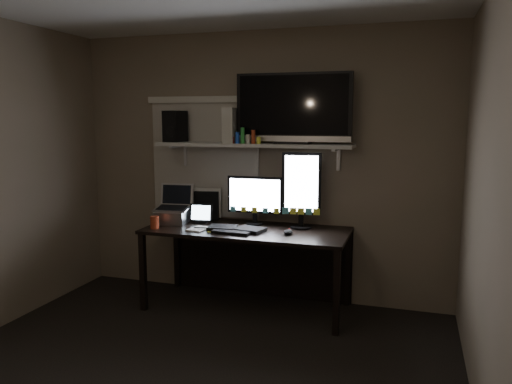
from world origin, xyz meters
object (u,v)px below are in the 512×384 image
at_px(monitor_landscape, 255,200).
at_px(speaker, 175,126).
at_px(keyboard, 236,229).
at_px(mouse, 288,232).
at_px(desk, 251,245).
at_px(cup, 155,222).
at_px(laptop, 172,205).
at_px(monitor_portrait, 301,190).
at_px(tv, 293,108).
at_px(tablet, 202,214).
at_px(game_console, 232,125).

height_order(monitor_landscape, speaker, speaker).
xyz_separation_m(keyboard, mouse, (0.47, -0.00, 0.01)).
relative_size(desk, cup, 16.05).
bearing_deg(laptop, monitor_portrait, 1.98).
bearing_deg(cup, mouse, 6.98).
xyz_separation_m(monitor_landscape, laptop, (-0.75, -0.19, -0.05)).
height_order(laptop, speaker, speaker).
bearing_deg(tv, cup, -158.40).
distance_m(monitor_portrait, tablet, 0.96).
relative_size(laptop, tv, 0.35).
relative_size(tablet, game_console, 0.67).
height_order(keyboard, game_console, game_console).
relative_size(keyboard, laptop, 1.43).
bearing_deg(cup, monitor_landscape, 28.56).
bearing_deg(monitor_portrait, desk, -179.45).
xyz_separation_m(monitor_landscape, monitor_portrait, (0.44, -0.02, 0.12)).
bearing_deg(desk, laptop, -170.65).
bearing_deg(monitor_portrait, cup, -167.78).
height_order(desk, game_console, game_console).
bearing_deg(tv, game_console, -178.25).
xyz_separation_m(tablet, tv, (0.83, 0.13, 0.97)).
xyz_separation_m(desk, cup, (-0.78, -0.36, 0.23)).
bearing_deg(keyboard, tablet, 159.97).
relative_size(monitor_portrait, laptop, 1.95).
xyz_separation_m(desk, mouse, (0.40, -0.22, 0.20)).
xyz_separation_m(monitor_portrait, mouse, (-0.05, -0.27, -0.32)).
bearing_deg(monitor_portrait, monitor_landscape, 171.44).
distance_m(monitor_landscape, game_console, 0.72).
distance_m(cup, speaker, 0.95).
distance_m(game_console, speaker, 0.57).
height_order(tablet, speaker, speaker).
xyz_separation_m(keyboard, cup, (-0.72, -0.15, 0.04)).
bearing_deg(monitor_portrait, mouse, -106.76).
height_order(cup, game_console, game_console).
bearing_deg(mouse, laptop, 167.60).
distance_m(laptop, game_console, 0.92).
xyz_separation_m(monitor_portrait, tablet, (-0.93, -0.09, -0.25)).
distance_m(monitor_portrait, cup, 1.34).
xyz_separation_m(monitor_landscape, cup, (-0.80, -0.43, -0.17)).
relative_size(monitor_landscape, tablet, 2.43).
bearing_deg(keyboard, mouse, 3.14).
distance_m(tablet, tv, 1.28).
distance_m(mouse, tv, 1.08).
bearing_deg(desk, monitor_portrait, 7.07).
distance_m(cup, game_console, 1.12).
relative_size(monitor_landscape, tv, 0.51).
height_order(laptop, tv, tv).
bearing_deg(speaker, laptop, -66.07).
bearing_deg(monitor_portrait, tv, 151.25).
xyz_separation_m(monitor_landscape, tv, (0.35, 0.02, 0.83)).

